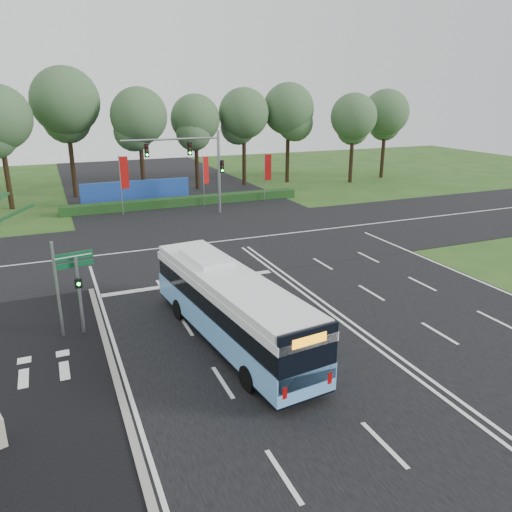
{
  "coord_description": "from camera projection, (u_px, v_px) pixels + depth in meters",
  "views": [
    {
      "loc": [
        -11.53,
        -19.83,
        9.91
      ],
      "look_at": [
        -2.36,
        2.0,
        2.17
      ],
      "focal_mm": 35.0,
      "sensor_mm": 36.0,
      "label": 1
    }
  ],
  "objects": [
    {
      "name": "kerb_strip",
      "position": [
        115.0,
        374.0,
        18.34
      ],
      "size": [
        0.25,
        18.0,
        0.12
      ],
      "primitive_type": "cube",
      "color": "gray",
      "rests_on": "ground"
    },
    {
      "name": "blue_hoarding",
      "position": [
        136.0,
        192.0,
        46.55
      ],
      "size": [
        10.0,
        0.3,
        2.2
      ],
      "primitive_type": "cube",
      "color": "#1C419A",
      "rests_on": "ground"
    },
    {
      "name": "banner_flag_mid",
      "position": [
        205.0,
        173.0,
        45.19
      ],
      "size": [
        0.63,
        0.33,
        4.6
      ],
      "rotation": [
        0.0,
        0.0,
        0.44
      ],
      "color": "gray",
      "rests_on": "ground"
    },
    {
      "name": "road_cross",
      "position": [
        232.0,
        240.0,
        35.22
      ],
      "size": [
        120.0,
        14.0,
        0.05
      ],
      "primitive_type": "cube",
      "color": "black",
      "rests_on": "ground"
    },
    {
      "name": "bike_path",
      "position": [
        45.0,
        389.0,
        17.47
      ],
      "size": [
        5.0,
        18.0,
        0.06
      ],
      "primitive_type": "cube",
      "color": "black",
      "rests_on": "ground"
    },
    {
      "name": "traffic_light_gantry",
      "position": [
        198.0,
        160.0,
        41.3
      ],
      "size": [
        8.41,
        0.28,
        7.0
      ],
      "color": "gray",
      "rests_on": "ground"
    },
    {
      "name": "city_bus",
      "position": [
        230.0,
        307.0,
        20.37
      ],
      "size": [
        3.57,
        11.28,
        3.18
      ],
      "rotation": [
        0.0,
        0.0,
        0.11
      ],
      "color": "#69AEF3",
      "rests_on": "ground"
    },
    {
      "name": "banner_flag_left",
      "position": [
        123.0,
        177.0,
        41.68
      ],
      "size": [
        0.75,
        0.09,
        5.05
      ],
      "rotation": [
        0.0,
        0.0,
        -0.04
      ],
      "color": "gray",
      "rests_on": "ground"
    },
    {
      "name": "eucalyptus_row",
      "position": [
        168.0,
        111.0,
        49.52
      ],
      "size": [
        53.18,
        10.05,
        12.75
      ],
      "color": "black",
      "rests_on": "ground"
    },
    {
      "name": "street_sign",
      "position": [
        65.0,
        277.0,
        20.67
      ],
      "size": [
        1.63,
        0.39,
        4.23
      ],
      "rotation": [
        0.0,
        0.0,
        0.19
      ],
      "color": "gray",
      "rests_on": "ground"
    },
    {
      "name": "ground",
      "position": [
        315.0,
        303.0,
        24.71
      ],
      "size": [
        120.0,
        120.0,
        0.0
      ],
      "primitive_type": "plane",
      "color": "#244C19",
      "rests_on": "ground"
    },
    {
      "name": "road_main",
      "position": [
        315.0,
        303.0,
        24.7
      ],
      "size": [
        20.0,
        120.0,
        0.04
      ],
      "primitive_type": "cube",
      "color": "black",
      "rests_on": "ground"
    },
    {
      "name": "banner_flag_right",
      "position": [
        267.0,
        170.0,
        47.25
      ],
      "size": [
        0.64,
        0.26,
        4.54
      ],
      "rotation": [
        0.0,
        0.0,
        -0.33
      ],
      "color": "gray",
      "rests_on": "ground"
    },
    {
      "name": "hedge",
      "position": [
        185.0,
        201.0,
        46.05
      ],
      "size": [
        22.0,
        1.2,
        0.8
      ],
      "primitive_type": "cube",
      "color": "#193C15",
      "rests_on": "ground"
    },
    {
      "name": "pedestrian_signal",
      "position": [
        80.0,
        293.0,
        20.95
      ],
      "size": [
        0.31,
        0.42,
        3.51
      ],
      "rotation": [
        0.0,
        0.0,
        -0.2
      ],
      "color": "gray",
      "rests_on": "ground"
    }
  ]
}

